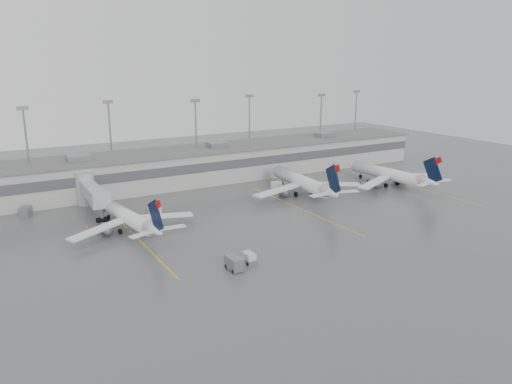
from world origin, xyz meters
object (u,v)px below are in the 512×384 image
jet_mid_left (128,217)px  jet_far_right (391,174)px  baggage_tug (249,259)px  jet_mid_right (303,182)px

jet_mid_left → jet_far_right: 65.59m
jet_far_right → baggage_tug: (-53.78, -24.36, -2.34)m
jet_mid_right → baggage_tug: bearing=-130.9°
jet_mid_right → jet_far_right: 23.93m
jet_mid_right → baggage_tug: jet_mid_right is taller
jet_mid_left → jet_mid_right: jet_mid_right is taller
jet_mid_left → jet_mid_right: bearing=-2.3°
jet_far_right → baggage_tug: 59.09m
jet_mid_left → baggage_tug: (11.81, -23.77, -2.07)m
baggage_tug → jet_mid_right: bearing=42.5°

